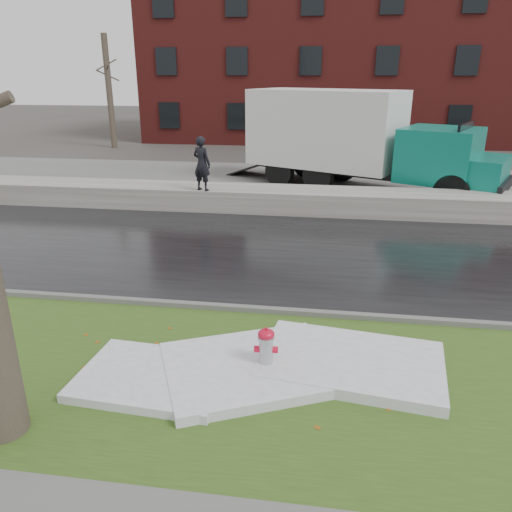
# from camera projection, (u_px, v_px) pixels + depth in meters

# --- Properties ---
(ground) EXTENTS (120.00, 120.00, 0.00)m
(ground) POSITION_uv_depth(u_px,v_px,m) (251.00, 339.00, 8.78)
(ground) COLOR #47423D
(ground) RESTS_ON ground
(verge) EXTENTS (60.00, 4.50, 0.04)m
(verge) POSITION_uv_depth(u_px,v_px,m) (238.00, 379.00, 7.61)
(verge) COLOR #344D19
(verge) RESTS_ON ground
(road) EXTENTS (60.00, 7.00, 0.03)m
(road) POSITION_uv_depth(u_px,v_px,m) (278.00, 252.00, 12.95)
(road) COLOR black
(road) RESTS_ON ground
(parking_lot) EXTENTS (60.00, 9.00, 0.03)m
(parking_lot) POSITION_uv_depth(u_px,v_px,m) (299.00, 184.00, 20.83)
(parking_lot) COLOR slate
(parking_lot) RESTS_ON ground
(curb) EXTENTS (60.00, 0.15, 0.14)m
(curb) POSITION_uv_depth(u_px,v_px,m) (259.00, 310.00, 9.68)
(curb) COLOR slate
(curb) RESTS_ON ground
(snowbank) EXTENTS (60.00, 1.60, 0.75)m
(snowbank) POSITION_uv_depth(u_px,v_px,m) (291.00, 200.00, 16.72)
(snowbank) COLOR #B4AEA4
(snowbank) RESTS_ON ground
(brick_building) EXTENTS (26.00, 12.00, 10.00)m
(brick_building) POSITION_uv_depth(u_px,v_px,m) (346.00, 62.00, 34.59)
(brick_building) COLOR maroon
(brick_building) RESTS_ON ground
(bg_tree_left) EXTENTS (1.40, 1.62, 6.50)m
(bg_tree_left) POSITION_uv_depth(u_px,v_px,m) (109.00, 91.00, 29.67)
(bg_tree_left) COLOR brown
(bg_tree_left) RESTS_ON ground
(bg_tree_center) EXTENTS (1.40, 1.62, 6.50)m
(bg_tree_center) POSITION_uv_depth(u_px,v_px,m) (222.00, 89.00, 32.56)
(bg_tree_center) COLOR brown
(bg_tree_center) RESTS_ON ground
(fire_hydrant) EXTENTS (0.38, 0.33, 0.77)m
(fire_hydrant) POSITION_uv_depth(u_px,v_px,m) (266.00, 349.00, 7.62)
(fire_hydrant) COLOR #ABADB3
(fire_hydrant) RESTS_ON verge
(box_truck) EXTENTS (11.03, 6.42, 3.77)m
(box_truck) POSITION_uv_depth(u_px,v_px,m) (353.00, 138.00, 19.38)
(box_truck) COLOR black
(box_truck) RESTS_ON ground
(worker) EXTENTS (0.75, 0.64, 1.75)m
(worker) POSITION_uv_depth(u_px,v_px,m) (202.00, 164.00, 16.12)
(worker) COLOR black
(worker) RESTS_ON snowbank
(snow_patch_near) EXTENTS (3.19, 2.90, 0.16)m
(snow_patch_near) POSITION_uv_depth(u_px,v_px,m) (251.00, 367.00, 7.72)
(snow_patch_near) COLOR white
(snow_patch_near) RESTS_ON verge
(snow_patch_far) EXTENTS (2.30, 1.75, 0.14)m
(snow_patch_far) POSITION_uv_depth(u_px,v_px,m) (153.00, 377.00, 7.50)
(snow_patch_far) COLOR white
(snow_patch_far) RESTS_ON verge
(snow_patch_side) EXTENTS (3.02, 2.17, 0.18)m
(snow_patch_side) POSITION_uv_depth(u_px,v_px,m) (351.00, 363.00, 7.84)
(snow_patch_side) COLOR white
(snow_patch_side) RESTS_ON verge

